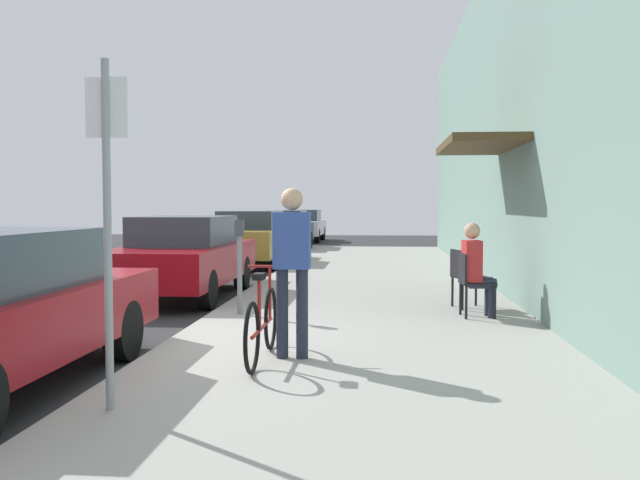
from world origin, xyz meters
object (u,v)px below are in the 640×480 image
Objects in this scene: parked_car_2 at (250,238)px; pedestrian_standing at (292,259)px; cafe_chair_0 at (471,280)px; seated_patron_0 at (476,266)px; parking_meter at (240,260)px; parked_car_4 at (303,225)px; bicycle_0 at (262,324)px; parked_car_3 at (283,230)px; parked_car_1 at (183,256)px; street_sign at (107,207)px; cafe_chair_1 at (464,274)px.

pedestrian_standing is (2.64, -11.43, 0.35)m from parked_car_2.
seated_patron_0 reaches higher than cafe_chair_0.
cafe_chair_0 is 3.47m from pedestrian_standing.
parked_car_4 is at bearing 94.16° from parking_meter.
parking_meter reaches higher than bicycle_0.
parked_car_3 reaches higher than parking_meter.
parked_car_1 is 7.18m from street_sign.
cafe_chair_0 is 0.67× the size of seated_patron_0.
pedestrian_standing is (1.14, 1.81, -0.52)m from street_sign.
parked_car_3 is at bearing -90.00° from parked_car_4.
parking_meter is at bearing 106.13° from bicycle_0.
seated_patron_0 is 0.82m from cafe_chair_1.
parked_car_2 is 1.69× the size of street_sign.
parked_car_3 reaches higher than parked_car_4.
pedestrian_standing reaches higher than parked_car_2.
parked_car_2 is 2.57× the size of bicycle_0.
cafe_chair_0 is at bearing -61.41° from parked_car_2.
parked_car_3 is 3.33× the size of parking_meter.
parked_car_4 reaches higher than cafe_chair_0.
cafe_chair_1 is at bearing -76.89° from parked_car_4.
parked_car_2 is at bearing 96.46° from street_sign.
parking_meter is 0.77× the size of bicycle_0.
pedestrian_standing is at bearing -81.54° from parked_car_3.
parked_car_4 is (0.00, 18.79, -0.00)m from parked_car_1.
pedestrian_standing is (-2.18, -2.71, 0.30)m from seated_patron_0.
parked_car_1 is 6.28m from parked_car_2.
pedestrian_standing is at bearing -128.82° from seated_patron_0.
cafe_chair_1 is at bearing 14.82° from parking_meter.
parked_car_1 reaches higher than parked_car_4.
cafe_chair_1 is at bearing 94.10° from seated_patron_0.
cafe_chair_1 is (0.00, 0.80, 0.00)m from cafe_chair_0.
street_sign is at bearing -86.67° from parked_car_4.
parked_car_3 is 15.17m from parking_meter.
parked_car_4 is at bearing 90.00° from parked_car_2.
street_sign is at bearing -77.85° from parked_car_1.
parked_car_2 is 6.31m from parked_car_3.
parked_car_1 is 5.06× the size of cafe_chair_0.
bicycle_0 is (0.86, 1.68, -1.16)m from street_sign.
parked_car_3 is 6.20m from parked_car_4.
bicycle_0 is at bearing -130.83° from seated_patron_0.
parked_car_1 is 3.41× the size of seated_patron_0.
cafe_chair_0 is at bearing 49.81° from bicycle_0.
parking_meter is at bearing -165.18° from cafe_chair_1.
cafe_chair_0 is at bearing 51.91° from pedestrian_standing.
bicycle_0 is at bearing -82.49° from parked_car_3.
parked_car_1 is at bearing 117.11° from pedestrian_standing.
parked_car_3 is at bearing 107.56° from cafe_chair_0.
street_sign reaches higher than seated_patron_0.
street_sign is (-0.05, -4.47, 0.75)m from parking_meter.
pedestrian_standing reaches higher than bicycle_0.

